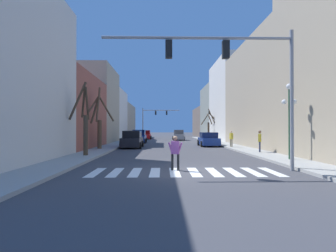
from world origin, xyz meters
TOP-DOWN VIEW (x-y plane):
  - ground_plane at (0.00, 0.00)m, footprint 240.00×240.00m
  - sidewalk_left at (-6.52, 0.00)m, footprint 2.27×90.00m
  - sidewalk_right at (6.52, 0.00)m, footprint 2.27×90.00m
  - building_row_left at (-10.65, 20.80)m, footprint 6.00×57.50m
  - building_row_right at (10.65, 25.56)m, footprint 6.00×70.10m
  - crosswalk_stripes at (0.00, -0.00)m, footprint 8.55×2.60m
  - traffic_signal_near at (2.43, 0.27)m, footprint 9.08×0.28m
  - traffic_signal_far at (-2.86, 42.12)m, footprint 7.67×0.28m
  - street_lamp_right_corner at (6.65, 3.63)m, footprint 0.95×0.36m
  - car_at_intersection at (-4.22, 36.98)m, footprint 2.08×4.49m
  - car_parked_right_far at (4.18, 17.49)m, footprint 2.16×4.19m
  - car_driving_away_lane at (1.68, 32.78)m, footprint 1.98×4.61m
  - car_parked_right_mid at (-4.25, 23.89)m, footprint 2.01×4.24m
  - car_parked_left_near at (-4.18, 15.41)m, footprint 2.15×4.89m
  - pedestrian_waiting_at_curb at (6.65, 8.46)m, footprint 0.35×0.71m
  - pedestrian_on_right_sidewalk at (5.90, 14.20)m, footprint 0.30×0.70m
  - pedestrian_crossing_street at (-0.40, 0.51)m, footprint 0.71×0.28m
  - street_tree_left_near at (-6.88, 12.08)m, footprint 2.42×2.16m
  - street_tree_right_far at (6.91, 32.07)m, footprint 3.16×1.75m
  - street_tree_left_far at (-6.50, 6.42)m, footprint 1.40×1.77m

SIDE VIEW (x-z plane):
  - ground_plane at x=0.00m, z-range 0.00..0.00m
  - crosswalk_stripes at x=0.00m, z-range 0.00..0.01m
  - sidewalk_left at x=-6.52m, z-range 0.00..0.15m
  - sidewalk_right at x=6.52m, z-range 0.00..0.15m
  - car_parked_right_far at x=4.18m, z-range -0.05..1.52m
  - car_at_intersection at x=-4.22m, z-range -0.05..1.60m
  - car_parked_left_near at x=-4.18m, z-range -0.06..1.70m
  - car_driving_away_lane at x=1.68m, z-range -0.07..1.71m
  - car_parked_right_mid at x=-4.25m, z-range -0.07..1.75m
  - pedestrian_crossing_street at x=-0.40m, z-range 0.15..1.80m
  - pedestrian_on_right_sidewalk at x=5.90m, z-range 0.30..1.93m
  - pedestrian_waiting_at_curb at x=6.65m, z-range 0.30..2.00m
  - street_tree_left_far at x=-6.50m, z-range -0.05..5.06m
  - street_tree_right_far at x=6.91m, z-range 0.01..5.19m
  - street_tree_left_near at x=-6.88m, z-range -0.22..5.43m
  - street_lamp_right_corner at x=6.65m, z-range 1.09..5.66m
  - building_row_left at x=-10.65m, z-range -0.87..9.82m
  - traffic_signal_far at x=-2.86m, z-range 1.45..7.63m
  - traffic_signal_near at x=2.43m, z-range 1.62..8.30m
  - building_row_right at x=10.65m, z-range -1.08..12.64m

